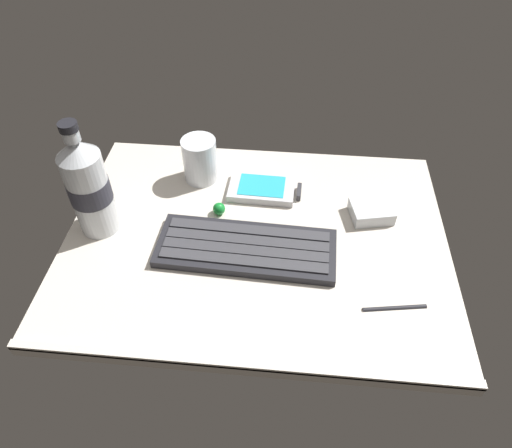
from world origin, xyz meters
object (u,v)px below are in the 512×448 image
at_px(handheld_device, 265,189).
at_px(juice_cup, 200,161).
at_px(keyboard, 246,248).
at_px(stylus_pen, 395,307).
at_px(trackball_mouse, 219,209).
at_px(charger_block, 371,211).
at_px(water_bottle, 89,185).

distance_m(handheld_device, juice_cup, 0.13).
xyz_separation_m(keyboard, stylus_pen, (0.23, -0.09, -0.00)).
relative_size(juice_cup, trackball_mouse, 3.86).
height_order(keyboard, charger_block, charger_block).
bearing_deg(stylus_pen, juice_cup, 131.96).
xyz_separation_m(keyboard, handheld_device, (0.02, 0.15, -0.00)).
bearing_deg(charger_block, juice_cup, 166.10).
bearing_deg(keyboard, water_bottle, 171.45).
bearing_deg(charger_block, handheld_device, 165.73).
xyz_separation_m(handheld_device, juice_cup, (-0.12, 0.03, 0.03)).
distance_m(juice_cup, water_bottle, 0.21).
height_order(water_bottle, charger_block, water_bottle).
bearing_deg(water_bottle, trackball_mouse, 13.07).
distance_m(handheld_device, trackball_mouse, 0.10).
bearing_deg(handheld_device, keyboard, -97.45).
bearing_deg(trackball_mouse, keyboard, -55.83).
bearing_deg(handheld_device, charger_block, -14.27).
bearing_deg(juice_cup, stylus_pen, -38.81).
relative_size(charger_block, stylus_pen, 0.74).
height_order(keyboard, trackball_mouse, trackball_mouse).
xyz_separation_m(water_bottle, trackball_mouse, (0.20, 0.05, -0.08)).
relative_size(handheld_device, juice_cup, 1.53).
relative_size(juice_cup, charger_block, 1.21).
bearing_deg(charger_block, trackball_mouse, -176.39).
height_order(keyboard, handheld_device, keyboard).
xyz_separation_m(keyboard, charger_block, (0.21, 0.10, 0.00)).
xyz_separation_m(handheld_device, charger_block, (0.19, -0.05, 0.00)).
xyz_separation_m(charger_block, stylus_pen, (0.02, -0.19, -0.01)).
height_order(keyboard, stylus_pen, keyboard).
xyz_separation_m(keyboard, juice_cup, (-0.11, 0.18, 0.03)).
bearing_deg(keyboard, trackball_mouse, 124.17).
distance_m(juice_cup, charger_block, 0.32).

